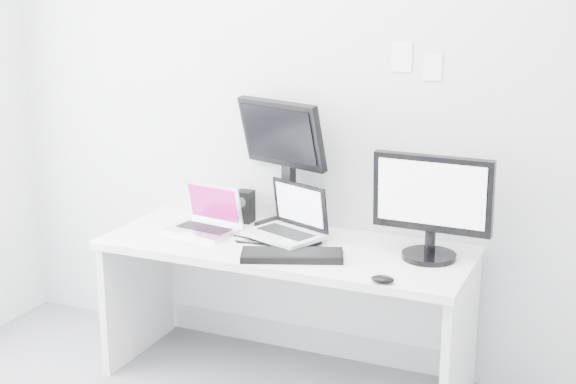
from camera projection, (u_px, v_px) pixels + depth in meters
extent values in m
plane|color=silver|center=(313.00, 107.00, 4.18)|extent=(3.60, 0.00, 3.60)
cube|color=white|center=(286.00, 314.00, 4.12)|extent=(1.80, 0.70, 0.73)
cube|color=silver|center=(202.00, 209.00, 4.17)|extent=(0.38, 0.31, 0.25)
cube|color=black|center=(245.00, 206.00, 4.36)|extent=(0.11, 0.11, 0.17)
cube|color=silver|center=(284.00, 214.00, 4.01)|extent=(0.43, 0.39, 0.29)
cube|color=black|center=(285.00, 163.00, 4.20)|extent=(0.54, 0.34, 0.69)
cube|color=black|center=(431.00, 206.00, 3.76)|extent=(0.56, 0.26, 0.50)
cube|color=black|center=(292.00, 255.00, 3.82)|extent=(0.50, 0.33, 0.03)
ellipsoid|color=black|center=(383.00, 279.00, 3.52)|extent=(0.11, 0.07, 0.03)
cube|color=white|center=(402.00, 57.00, 3.93)|extent=(0.10, 0.00, 0.14)
cube|color=white|center=(432.00, 67.00, 3.88)|extent=(0.09, 0.00, 0.13)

